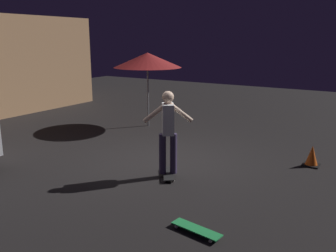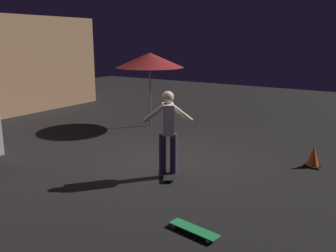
{
  "view_description": "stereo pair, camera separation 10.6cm",
  "coord_description": "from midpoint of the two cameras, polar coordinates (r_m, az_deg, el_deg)",
  "views": [
    {
      "loc": [
        -6.51,
        -4.28,
        2.72
      ],
      "look_at": [
        -0.69,
        -0.63,
        1.05
      ],
      "focal_mm": 38.6,
      "sensor_mm": 36.0,
      "label": 1
    },
    {
      "loc": [
        -6.45,
        -4.37,
        2.72
      ],
      "look_at": [
        -0.69,
        -0.63,
        1.05
      ],
      "focal_mm": 38.6,
      "sensor_mm": 36.0,
      "label": 2
    }
  ],
  "objects": [
    {
      "name": "patio_umbrella",
      "position": [
        11.28,
        -3.53,
        10.34
      ],
      "size": [
        2.1,
        2.1,
        2.3
      ],
      "color": "slate",
      "rests_on": "ground_plane"
    },
    {
      "name": "skateboard_ridden",
      "position": [
        7.36,
        -0.42,
        -7.54
      ],
      "size": [
        0.75,
        0.62,
        0.07
      ],
      "color": "black",
      "rests_on": "ground_plane"
    },
    {
      "name": "skater",
      "position": [
        7.07,
        -0.43,
        -0.11
      ],
      "size": [
        0.64,
        0.85,
        1.67
      ],
      "color": "#382D4C",
      "rests_on": "skateboard_ridden"
    },
    {
      "name": "skateboard_spare",
      "position": [
        5.39,
        3.91,
        -15.97
      ],
      "size": [
        0.31,
        0.8,
        0.07
      ],
      "color": "green",
      "rests_on": "ground_plane"
    },
    {
      "name": "ground_plane",
      "position": [
        8.25,
        -1.52,
        -5.6
      ],
      "size": [
        28.0,
        28.0,
        0.0
      ],
      "primitive_type": "plane",
      "color": "black"
    },
    {
      "name": "traffic_cone",
      "position": [
        8.49,
        21.43,
        -4.5
      ],
      "size": [
        0.34,
        0.34,
        0.46
      ],
      "color": "black",
      "rests_on": "ground_plane"
    }
  ]
}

